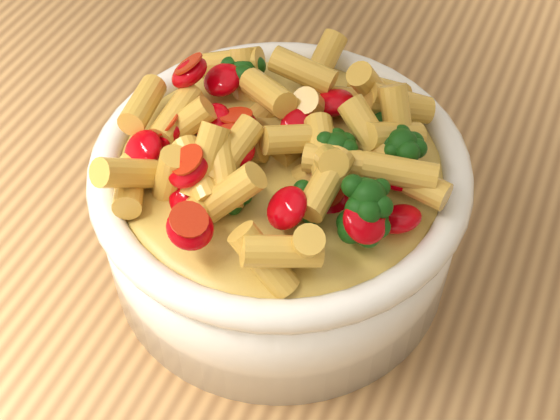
% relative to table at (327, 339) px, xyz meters
% --- Properties ---
extents(table, '(1.20, 0.80, 0.90)m').
position_rel_table_xyz_m(table, '(0.00, 0.00, 0.00)').
color(table, tan).
rests_on(table, ground).
extents(serving_bowl, '(0.23, 0.23, 0.10)m').
position_rel_table_xyz_m(serving_bowl, '(-0.03, -0.01, 0.15)').
color(serving_bowl, white).
rests_on(serving_bowl, table).
extents(pasta_salad, '(0.18, 0.18, 0.04)m').
position_rel_table_xyz_m(pasta_salad, '(-0.03, -0.01, 0.21)').
color(pasta_salad, gold).
rests_on(pasta_salad, serving_bowl).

